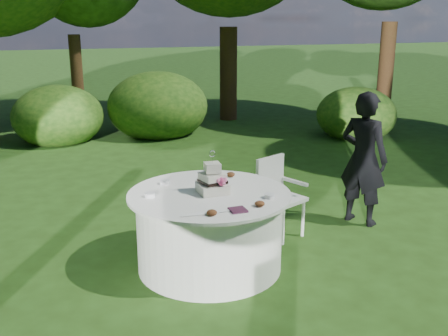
{
  "coord_description": "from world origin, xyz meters",
  "views": [
    {
      "loc": [
        -1.5,
        -4.48,
        2.37
      ],
      "look_at": [
        0.15,
        0.0,
        1.0
      ],
      "focal_mm": 42.0,
      "sensor_mm": 36.0,
      "label": 1
    }
  ],
  "objects_px": {
    "guest": "(364,159)",
    "table": "(210,230)",
    "napkins": "(238,210)",
    "chair": "(277,191)",
    "cake": "(213,181)"
  },
  "relations": [
    {
      "from": "cake",
      "to": "chair",
      "type": "bearing_deg",
      "value": 29.35
    },
    {
      "from": "cake",
      "to": "chair",
      "type": "height_order",
      "value": "cake"
    },
    {
      "from": "chair",
      "to": "guest",
      "type": "bearing_deg",
      "value": -0.95
    },
    {
      "from": "guest",
      "to": "cake",
      "type": "height_order",
      "value": "guest"
    },
    {
      "from": "napkins",
      "to": "table",
      "type": "height_order",
      "value": "napkins"
    },
    {
      "from": "guest",
      "to": "table",
      "type": "bearing_deg",
      "value": 74.35
    },
    {
      "from": "guest",
      "to": "table",
      "type": "distance_m",
      "value": 2.17
    },
    {
      "from": "napkins",
      "to": "table",
      "type": "relative_size",
      "value": 0.09
    },
    {
      "from": "napkins",
      "to": "guest",
      "type": "distance_m",
      "value": 2.26
    },
    {
      "from": "napkins",
      "to": "guest",
      "type": "bearing_deg",
      "value": 27.65
    },
    {
      "from": "napkins",
      "to": "guest",
      "type": "relative_size",
      "value": 0.09
    },
    {
      "from": "napkins",
      "to": "chair",
      "type": "bearing_deg",
      "value": 49.88
    },
    {
      "from": "table",
      "to": "chair",
      "type": "distance_m",
      "value": 1.11
    },
    {
      "from": "napkins",
      "to": "guest",
      "type": "height_order",
      "value": "guest"
    },
    {
      "from": "napkins",
      "to": "cake",
      "type": "relative_size",
      "value": 0.34
    }
  ]
}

